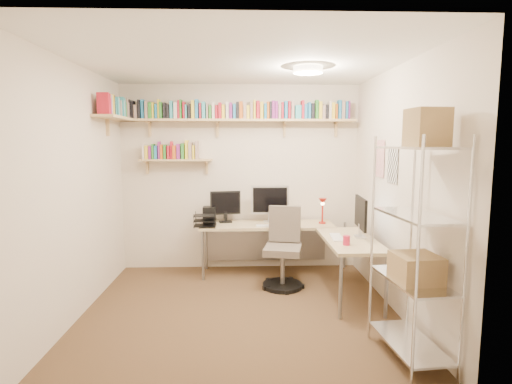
# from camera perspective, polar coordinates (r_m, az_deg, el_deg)

# --- Properties ---
(ground) EXTENTS (3.20, 3.20, 0.00)m
(ground) POSITION_cam_1_polar(r_m,az_deg,el_deg) (4.31, -2.29, -16.63)
(ground) COLOR #412D1C
(ground) RESTS_ON ground
(room_shell) EXTENTS (3.24, 3.04, 2.52)m
(room_shell) POSITION_cam_1_polar(r_m,az_deg,el_deg) (3.95, -2.33, 4.43)
(room_shell) COLOR beige
(room_shell) RESTS_ON ground
(wall_shelves) EXTENTS (3.12, 1.09, 0.80)m
(wall_shelves) POSITION_cam_1_polar(r_m,az_deg,el_deg) (5.27, -6.98, 10.28)
(wall_shelves) COLOR #D6B678
(wall_shelves) RESTS_ON ground
(corner_desk) EXTENTS (2.07, 1.71, 1.17)m
(corner_desk) POSITION_cam_1_polar(r_m,az_deg,el_deg) (5.04, 3.17, -5.14)
(corner_desk) COLOR #CEBB86
(corner_desk) RESTS_ON ground
(office_chair) EXTENTS (0.51, 0.53, 0.96)m
(office_chair) POSITION_cam_1_polar(r_m,az_deg,el_deg) (4.87, 3.92, -8.73)
(office_chair) COLOR black
(office_chair) RESTS_ON ground
(wire_rack) EXTENTS (0.44, 0.80, 1.98)m
(wire_rack) POSITION_cam_1_polar(r_m,az_deg,el_deg) (3.28, 22.14, -4.15)
(wire_rack) COLOR silver
(wire_rack) RESTS_ON ground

